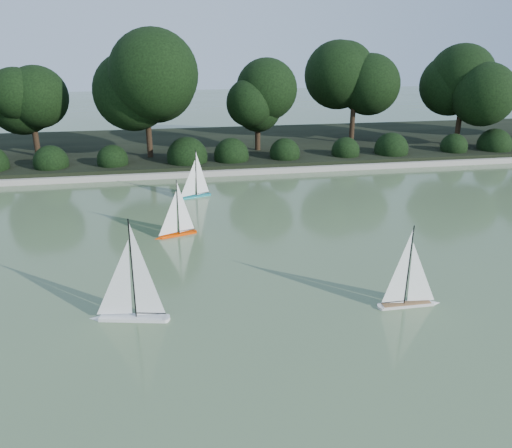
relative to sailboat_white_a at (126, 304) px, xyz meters
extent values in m
plane|color=#415634|center=(3.20, -0.16, -0.28)|extent=(80.00, 80.00, 0.00)
cube|color=gray|center=(3.20, 8.84, -0.19)|extent=(40.00, 0.35, 0.18)
cube|color=black|center=(3.20, 12.84, -0.13)|extent=(40.00, 8.00, 0.30)
cylinder|color=black|center=(-3.80, 11.64, 0.40)|extent=(0.20, 0.20, 1.37)
sphere|color=black|center=(-3.80, 11.64, 2.09)|extent=(2.24, 2.24, 2.24)
cylinder|color=black|center=(0.20, 10.74, 0.54)|extent=(0.20, 0.20, 1.66)
sphere|color=black|center=(0.20, 10.74, 2.57)|extent=(2.66, 2.66, 2.66)
cylinder|color=black|center=(4.20, 11.24, 0.35)|extent=(0.20, 0.20, 1.26)
sphere|color=black|center=(4.20, 11.24, 1.92)|extent=(2.10, 2.10, 2.10)
cylinder|color=black|center=(8.20, 11.94, 0.58)|extent=(0.20, 0.20, 1.73)
sphere|color=black|center=(8.20, 11.94, 2.70)|extent=(2.80, 2.80, 2.80)
cylinder|color=black|center=(12.20, 10.84, 0.45)|extent=(0.20, 0.20, 1.48)
sphere|color=black|center=(12.20, 10.84, 2.33)|extent=(2.52, 2.52, 2.52)
sphere|color=black|center=(-2.80, 9.74, 0.17)|extent=(1.10, 1.10, 1.10)
sphere|color=black|center=(-0.80, 9.74, 0.17)|extent=(1.10, 1.10, 1.10)
sphere|color=black|center=(1.20, 9.74, 0.17)|extent=(1.10, 1.10, 1.10)
sphere|color=black|center=(3.20, 9.74, 0.17)|extent=(1.10, 1.10, 1.10)
sphere|color=black|center=(5.20, 9.74, 0.17)|extent=(1.10, 1.10, 1.10)
sphere|color=black|center=(7.20, 9.74, 0.17)|extent=(1.10, 1.10, 1.10)
sphere|color=black|center=(9.20, 9.74, 0.17)|extent=(1.10, 1.10, 1.10)
sphere|color=black|center=(11.20, 9.74, 0.17)|extent=(1.10, 1.10, 1.10)
sphere|color=black|center=(13.20, 9.74, 0.17)|extent=(1.10, 1.10, 1.10)
cube|color=silver|center=(0.10, -0.02, -0.23)|extent=(1.09, 0.44, 0.11)
cone|color=silver|center=(-0.51, 0.11, -0.23)|extent=(0.25, 0.25, 0.21)
cylinder|color=silver|center=(0.62, -0.14, -0.23)|extent=(0.15, 0.15, 0.11)
cylinder|color=black|center=(0.15, -0.03, 0.65)|extent=(0.03, 0.03, 1.65)
cylinder|color=black|center=(0.38, -0.08, -0.11)|extent=(0.48, 0.12, 0.02)
cube|color=beige|center=(4.62, -0.39, -0.24)|extent=(0.92, 0.18, 0.09)
cone|color=beige|center=(5.16, -0.39, -0.24)|extent=(0.18, 0.18, 0.18)
cylinder|color=beige|center=(4.17, -0.39, -0.24)|extent=(0.11, 0.11, 0.09)
cube|color=olive|center=(4.62, -0.39, -0.19)|extent=(0.84, 0.14, 0.01)
cylinder|color=black|center=(4.58, -0.39, 0.52)|extent=(0.02, 0.02, 1.42)
cylinder|color=black|center=(4.38, -0.39, -0.14)|extent=(0.42, 0.01, 0.01)
cube|color=#F43C00|center=(0.92, 3.58, -0.24)|extent=(0.83, 0.40, 0.08)
cone|color=#F43C00|center=(0.47, 3.43, -0.24)|extent=(0.21, 0.21, 0.16)
cylinder|color=#F43C00|center=(1.32, 3.70, -0.24)|extent=(0.12, 0.12, 0.08)
cylinder|color=black|center=(0.96, 3.59, 0.43)|extent=(0.02, 0.02, 1.27)
cylinder|color=black|center=(1.13, 3.65, -0.15)|extent=(0.36, 0.13, 0.01)
cube|color=#137D82|center=(1.52, 6.50, -0.24)|extent=(0.86, 0.46, 0.09)
cone|color=#137D82|center=(1.05, 6.32, -0.24)|extent=(0.22, 0.22, 0.17)
cylinder|color=#137D82|center=(1.92, 6.65, -0.24)|extent=(0.13, 0.13, 0.09)
cylinder|color=black|center=(1.56, 6.51, 0.47)|extent=(0.02, 0.02, 1.33)
cylinder|color=black|center=(1.73, 6.58, -0.15)|extent=(0.37, 0.15, 0.01)
camera|label=1|loc=(0.81, -7.26, 3.93)|focal=35.00mm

